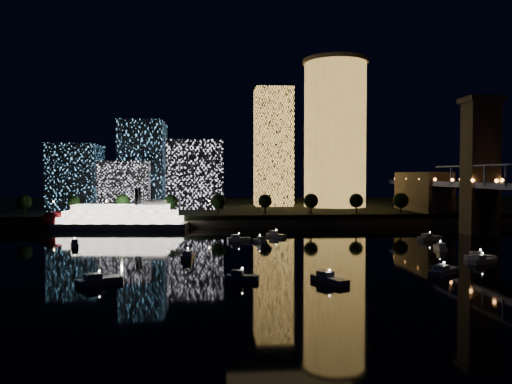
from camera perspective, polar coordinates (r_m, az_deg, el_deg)
ground at (r=130.33m, az=9.55°, el=-7.66°), size 520.00×520.00×0.00m
far_bank at (r=286.86m, az=1.54°, el=-1.86°), size 420.00×160.00×5.00m
seawall at (r=209.88m, az=3.94°, el=-3.56°), size 420.00×6.00×3.00m
tower_cylindrical at (r=265.17m, az=9.02°, el=6.64°), size 34.00×34.00×76.47m
tower_rectangular at (r=270.46m, az=1.98°, el=5.11°), size 19.81×19.81×63.02m
midrise_blocks at (r=251.85m, az=-12.99°, el=2.09°), size 81.74×36.01×43.12m
riverboat at (r=206.27m, az=-15.80°, el=-2.93°), size 57.20×16.81×16.99m
motorboats at (r=134.60m, az=6.68°, el=-6.99°), size 120.96×82.18×2.78m
esplanade_trees at (r=212.85m, az=-2.75°, el=-1.06°), size 166.49×6.78×8.89m
street_lamps at (r=218.77m, az=-5.38°, el=-1.36°), size 132.70×0.70×5.65m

